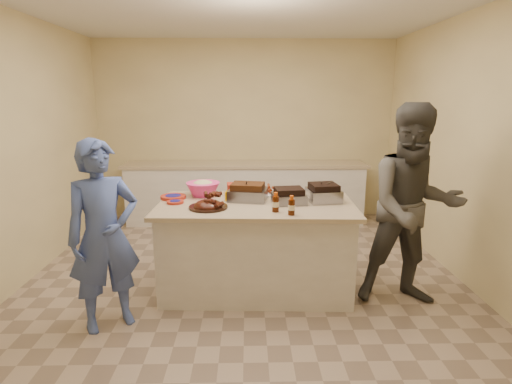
{
  "coord_description": "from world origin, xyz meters",
  "views": [
    {
      "loc": [
        0.04,
        -3.71,
        1.87
      ],
      "look_at": [
        0.12,
        -0.0,
        0.98
      ],
      "focal_mm": 28.0,
      "sensor_mm": 36.0,
      "label": 1
    }
  ],
  "objects_px": {
    "mustard_bottle": "(227,201)",
    "guest_gray": "(404,301)",
    "island": "(256,288)",
    "plastic_cup": "(196,195)",
    "bbq_bottle_b": "(291,215)",
    "rib_platter": "(208,208)",
    "roasting_pan": "(323,201)",
    "guest_blue": "(112,324)",
    "coleslaw_bowl": "(203,196)",
    "bbq_bottle_a": "(275,212)"
  },
  "relations": [
    {
      "from": "mustard_bottle",
      "to": "guest_gray",
      "type": "height_order",
      "value": "mustard_bottle"
    },
    {
      "from": "island",
      "to": "plastic_cup",
      "type": "xyz_separation_m",
      "value": [
        -0.62,
        0.36,
        0.88
      ]
    },
    {
      "from": "bbq_bottle_b",
      "to": "plastic_cup",
      "type": "distance_m",
      "value": 1.18
    },
    {
      "from": "rib_platter",
      "to": "bbq_bottle_b",
      "type": "bearing_deg",
      "value": -17.55
    },
    {
      "from": "roasting_pan",
      "to": "guest_blue",
      "type": "relative_size",
      "value": 0.19
    },
    {
      "from": "island",
      "to": "guest_blue",
      "type": "relative_size",
      "value": 1.19
    },
    {
      "from": "coleslaw_bowl",
      "to": "mustard_bottle",
      "type": "relative_size",
      "value": 2.98
    },
    {
      "from": "bbq_bottle_a",
      "to": "rib_platter",
      "type": "bearing_deg",
      "value": 167.54
    },
    {
      "from": "coleslaw_bowl",
      "to": "plastic_cup",
      "type": "height_order",
      "value": "coleslaw_bowl"
    },
    {
      "from": "guest_gray",
      "to": "island",
      "type": "bearing_deg",
      "value": 171.05
    },
    {
      "from": "mustard_bottle",
      "to": "bbq_bottle_a",
      "type": "bearing_deg",
      "value": -41.15
    },
    {
      "from": "guest_gray",
      "to": "plastic_cup",
      "type": "bearing_deg",
      "value": 164.72
    },
    {
      "from": "island",
      "to": "plastic_cup",
      "type": "distance_m",
      "value": 1.14
    },
    {
      "from": "bbq_bottle_a",
      "to": "guest_gray",
      "type": "distance_m",
      "value": 1.51
    },
    {
      "from": "coleslaw_bowl",
      "to": "mustard_bottle",
      "type": "bearing_deg",
      "value": -39.67
    },
    {
      "from": "island",
      "to": "rib_platter",
      "type": "xyz_separation_m",
      "value": [
        -0.44,
        -0.15,
        0.88
      ]
    },
    {
      "from": "bbq_bottle_a",
      "to": "roasting_pan",
      "type": "bearing_deg",
      "value": 36.08
    },
    {
      "from": "coleslaw_bowl",
      "to": "island",
      "type": "bearing_deg",
      "value": -30.8
    },
    {
      "from": "guest_gray",
      "to": "guest_blue",
      "type": "bearing_deg",
      "value": -170.29
    },
    {
      "from": "coleslaw_bowl",
      "to": "bbq_bottle_a",
      "type": "bearing_deg",
      "value": -40.62
    },
    {
      "from": "roasting_pan",
      "to": "plastic_cup",
      "type": "xyz_separation_m",
      "value": [
        -1.27,
        0.29,
        0.0
      ]
    },
    {
      "from": "coleslaw_bowl",
      "to": "bbq_bottle_b",
      "type": "bearing_deg",
      "value": -40.12
    },
    {
      "from": "rib_platter",
      "to": "guest_gray",
      "type": "height_order",
      "value": "rib_platter"
    },
    {
      "from": "bbq_bottle_a",
      "to": "guest_blue",
      "type": "height_order",
      "value": "bbq_bottle_a"
    },
    {
      "from": "roasting_pan",
      "to": "guest_blue",
      "type": "xyz_separation_m",
      "value": [
        -1.88,
        -0.69,
        -0.88
      ]
    },
    {
      "from": "roasting_pan",
      "to": "coleslaw_bowl",
      "type": "relative_size",
      "value": 0.86
    },
    {
      "from": "island",
      "to": "guest_blue",
      "type": "height_order",
      "value": "island"
    },
    {
      "from": "bbq_bottle_b",
      "to": "mustard_bottle",
      "type": "relative_size",
      "value": 1.48
    },
    {
      "from": "guest_gray",
      "to": "rib_platter",
      "type": "bearing_deg",
      "value": 178.31
    },
    {
      "from": "guest_blue",
      "to": "guest_gray",
      "type": "relative_size",
      "value": 0.86
    },
    {
      "from": "island",
      "to": "coleslaw_bowl",
      "type": "height_order",
      "value": "coleslaw_bowl"
    },
    {
      "from": "roasting_pan",
      "to": "plastic_cup",
      "type": "height_order",
      "value": "roasting_pan"
    },
    {
      "from": "rib_platter",
      "to": "roasting_pan",
      "type": "xyz_separation_m",
      "value": [
        1.09,
        0.22,
        0.0
      ]
    },
    {
      "from": "rib_platter",
      "to": "guest_gray",
      "type": "distance_m",
      "value": 2.03
    },
    {
      "from": "guest_blue",
      "to": "plastic_cup",
      "type": "bearing_deg",
      "value": 25.58
    },
    {
      "from": "rib_platter",
      "to": "bbq_bottle_a",
      "type": "xyz_separation_m",
      "value": [
        0.6,
        -0.13,
        0.0
      ]
    },
    {
      "from": "bbq_bottle_a",
      "to": "mustard_bottle",
      "type": "bearing_deg",
      "value": 138.85
    },
    {
      "from": "rib_platter",
      "to": "coleslaw_bowl",
      "type": "distance_m",
      "value": 0.48
    },
    {
      "from": "rib_platter",
      "to": "roasting_pan",
      "type": "relative_size",
      "value": 1.2
    },
    {
      "from": "rib_platter",
      "to": "plastic_cup",
      "type": "bearing_deg",
      "value": 109.56
    },
    {
      "from": "island",
      "to": "roasting_pan",
      "type": "bearing_deg",
      "value": 8.81
    },
    {
      "from": "coleslaw_bowl",
      "to": "bbq_bottle_b",
      "type": "xyz_separation_m",
      "value": [
        0.83,
        -0.7,
        0.0
      ]
    },
    {
      "from": "roasting_pan",
      "to": "bbq_bottle_a",
      "type": "bearing_deg",
      "value": -151.66
    },
    {
      "from": "island",
      "to": "coleslaw_bowl",
      "type": "xyz_separation_m",
      "value": [
        -0.54,
        0.32,
        0.88
      ]
    },
    {
      "from": "rib_platter",
      "to": "plastic_cup",
      "type": "distance_m",
      "value": 0.54
    },
    {
      "from": "bbq_bottle_b",
      "to": "guest_gray",
      "type": "bearing_deg",
      "value": 5.32
    },
    {
      "from": "mustard_bottle",
      "to": "guest_blue",
      "type": "height_order",
      "value": "mustard_bottle"
    },
    {
      "from": "rib_platter",
      "to": "coleslaw_bowl",
      "type": "xyz_separation_m",
      "value": [
        -0.1,
        0.47,
        0.0
      ]
    },
    {
      "from": "island",
      "to": "bbq_bottle_b",
      "type": "xyz_separation_m",
      "value": [
        0.29,
        -0.38,
        0.88
      ]
    },
    {
      "from": "coleslaw_bowl",
      "to": "guest_blue",
      "type": "xyz_separation_m",
      "value": [
        -0.69,
        -0.93,
        -0.88
      ]
    }
  ]
}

